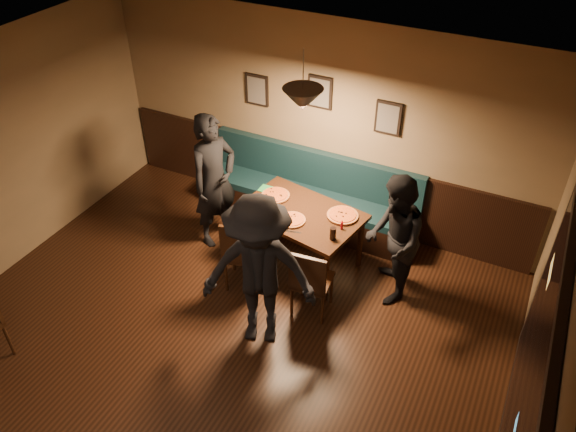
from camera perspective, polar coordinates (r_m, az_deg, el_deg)
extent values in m
plane|color=black|center=(6.03, -11.44, -17.42)|extent=(7.00, 7.00, 0.00)
plane|color=silver|center=(4.14, -16.08, 5.98)|extent=(7.00, 7.00, 0.00)
plane|color=#8C704F|center=(7.41, 3.24, 9.29)|extent=(6.00, 0.00, 6.00)
cube|color=black|center=(7.85, 2.93, 3.37)|extent=(5.88, 0.06, 1.00)
cube|color=black|center=(4.54, 23.18, -14.38)|extent=(0.06, 2.56, 1.86)
plane|color=black|center=(4.54, 22.80, -14.29)|extent=(0.00, 2.40, 2.40)
cube|color=black|center=(7.62, -3.13, 12.60)|extent=(0.32, 0.04, 0.42)
cube|color=black|center=(7.19, 3.27, 12.37)|extent=(0.32, 0.04, 0.42)
cube|color=black|center=(6.99, 10.08, 9.72)|extent=(0.32, 0.04, 0.42)
cone|color=black|center=(6.06, 1.50, 11.69)|extent=(0.44, 0.44, 0.25)
cube|color=#311E0D|center=(7.06, 1.26, -2.13)|extent=(1.59, 1.17, 0.77)
imported|color=black|center=(7.19, -7.44, 3.53)|extent=(0.63, 0.77, 1.82)
imported|color=black|center=(6.45, 10.62, -2.41)|extent=(0.86, 0.96, 1.62)
imported|color=black|center=(5.78, -2.98, -5.79)|extent=(1.35, 1.04, 1.84)
cylinder|color=#CF6327|center=(7.08, -1.27, 2.10)|extent=(0.41, 0.41, 0.04)
cylinder|color=orange|center=(6.67, 0.43, -0.39)|extent=(0.39, 0.39, 0.04)
cylinder|color=orange|center=(6.76, 5.53, 0.07)|extent=(0.48, 0.48, 0.04)
cylinder|color=black|center=(6.39, 4.56, -1.77)|extent=(0.08, 0.08, 0.15)
cylinder|color=#9D0517|center=(6.55, 5.46, -0.88)|extent=(0.04, 0.04, 0.13)
cube|color=#207838|center=(7.23, -2.25, 2.75)|extent=(0.17, 0.17, 0.01)
cube|color=#227F42|center=(6.83, -4.19, 0.36)|extent=(0.15, 0.15, 0.01)
cube|color=silver|center=(6.54, -0.14, -1.42)|extent=(0.18, 0.06, 0.00)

